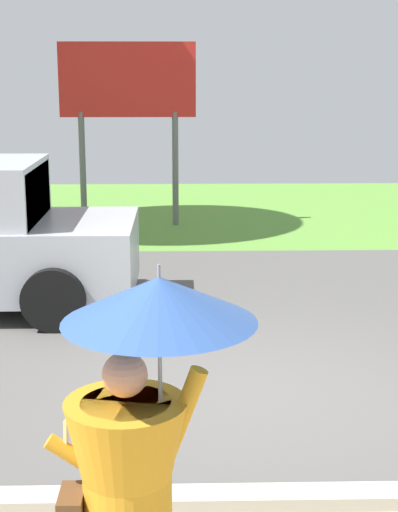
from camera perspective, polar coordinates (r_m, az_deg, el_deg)
ground_plane at (r=10.47m, az=2.28°, el=-3.65°), size 40.00×22.00×0.20m
monk_pedestrian at (r=4.04m, az=-4.68°, el=-15.33°), size 1.04×0.93×2.13m
roadside_billboard at (r=15.44m, az=-5.16°, el=11.59°), size 2.60×0.12×3.50m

